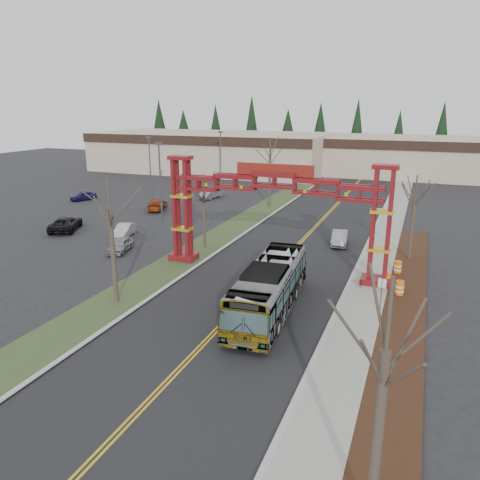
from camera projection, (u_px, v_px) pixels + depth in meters
The scene contains 33 objects.
ground at pixel (152, 398), 21.29m from camera, with size 200.00×200.00×0.00m, color black.
road at pixel (295, 248), 43.64m from camera, with size 12.00×110.00×0.02m, color black.
lane_line_left at pixel (294, 248), 43.68m from camera, with size 0.12×100.00×0.01m, color gold.
lane_line_right at pixel (297, 248), 43.59m from camera, with size 0.12×100.00×0.01m, color gold.
curb_right at pixel (363, 255), 41.45m from camera, with size 0.30×110.00×0.15m, color #ABACA6.
sidewalk_right at pixel (380, 256), 40.94m from camera, with size 2.60×110.00×0.14m, color gray.
landscape_strip at pixel (401, 338), 26.62m from camera, with size 2.60×50.00×0.12m, color black.
grass_median at pixel (217, 239), 46.45m from camera, with size 4.00×110.00×0.08m, color #304623.
curb_left at pixel (234, 240), 45.79m from camera, with size 0.30×110.00×0.15m, color #ABACA6.
gateway_arch at pixel (274, 198), 35.72m from camera, with size 18.20×1.60×8.90m.
retail_building_west at pixel (213, 152), 95.14m from camera, with size 46.00×22.30×7.50m.
retail_building_east at pixel (423, 156), 88.26m from camera, with size 38.00×20.30×7.00m.
conifer_treeline at pixel (378, 136), 101.64m from camera, with size 116.10×5.60×13.00m.
transit_bus at pixel (269, 288), 29.72m from camera, with size 2.76×11.78×3.28m, color #ACAEB4.
silver_sedan at pixel (340, 238), 44.53m from camera, with size 1.40×4.01×1.32m, color #A5A8AD.
parked_car_near_a at pixel (120, 245), 42.37m from camera, with size 1.48×3.67×1.25m, color gray.
parked_car_near_b at pixel (124, 230), 47.18m from camera, with size 1.38×3.96×1.30m, color #BDBDBD.
parked_car_near_c at pixel (66, 223), 49.58m from camera, with size 2.49×5.39×1.50m, color black.
parked_car_mid_a at pixel (157, 204), 59.44m from camera, with size 1.99×4.89×1.42m, color #8C3613.
parked_car_mid_b at pixel (83, 196), 65.32m from camera, with size 1.46×3.64×1.24m, color navy.
parked_car_far_a at pixel (211, 193), 66.74m from camera, with size 1.60×4.60×1.51m, color gray.
bare_tree_median_near at pixel (110, 212), 29.90m from camera, with size 3.28×3.28×8.48m.
bare_tree_median_mid at pixel (204, 195), 42.56m from camera, with size 2.92×2.92×6.88m.
bare_tree_median_far at pixel (270, 155), 59.49m from camera, with size 3.39×3.39×8.97m.
bare_tree_right_near at pixel (386, 352), 12.98m from camera, with size 3.32×3.32×8.45m.
bare_tree_right_far at pixel (415, 200), 38.95m from camera, with size 3.12×3.12×7.32m.
light_pole_near at pixel (160, 177), 52.08m from camera, with size 0.77×0.39×8.89m.
light_pole_mid at pixel (150, 161), 68.33m from camera, with size 0.74×0.37×8.48m.
light_pole_far at pixel (221, 154), 77.00m from camera, with size 0.76×0.38×8.76m.
street_sign at pixel (382, 288), 29.70m from camera, with size 0.52×0.13×2.27m.
barrel_south at pixel (400, 288), 32.50m from camera, with size 0.60×0.60×1.11m.
barrel_mid at pixel (387, 279), 34.54m from camera, with size 0.49×0.49×0.90m.
barrel_north at pixel (398, 268), 36.74m from camera, with size 0.58×0.58×1.07m.
Camera 1 is at (10.49, -15.71, 12.81)m, focal length 35.00 mm.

